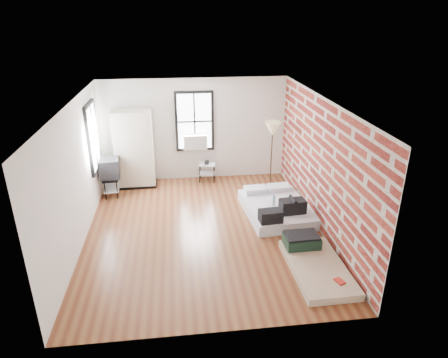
{
  "coord_description": "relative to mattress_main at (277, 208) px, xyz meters",
  "views": [
    {
      "loc": [
        -0.49,
        -7.55,
        4.44
      ],
      "look_at": [
        0.47,
        0.3,
        1.06
      ],
      "focal_mm": 32.0,
      "sensor_mm": 36.0,
      "label": 1
    }
  ],
  "objects": [
    {
      "name": "wardrobe",
      "position": [
        -3.37,
        2.12,
        0.86
      ],
      "size": [
        1.05,
        0.61,
        2.07
      ],
      "rotation": [
        0.0,
        0.0,
        0.01
      ],
      "color": "black",
      "rests_on": "ground"
    },
    {
      "name": "mattress_main",
      "position": [
        0.0,
        0.0,
        0.0
      ],
      "size": [
        1.57,
        2.03,
        0.62
      ],
      "rotation": [
        0.0,
        0.0,
        0.08
      ],
      "color": "silver",
      "rests_on": "ground"
    },
    {
      "name": "room_shell",
      "position": [
        -1.52,
        -0.17,
        1.57
      ],
      "size": [
        5.02,
        6.02,
        2.8
      ],
      "color": "silver",
      "rests_on": "ground"
    },
    {
      "name": "floor_lamp",
      "position": [
        0.14,
        1.3,
        1.45
      ],
      "size": [
        0.4,
        0.4,
        1.87
      ],
      "color": "#2E210F",
      "rests_on": "ground"
    },
    {
      "name": "mattress_bare",
      "position": [
        0.18,
        -2.1,
        -0.05
      ],
      "size": [
        0.99,
        1.84,
        0.39
      ],
      "rotation": [
        0.0,
        0.0,
        0.02
      ],
      "color": "tan",
      "rests_on": "ground"
    },
    {
      "name": "side_table",
      "position": [
        -1.45,
        2.19,
        0.22
      ],
      "size": [
        0.5,
        0.43,
        0.59
      ],
      "rotation": [
        0.0,
        0.0,
        -0.16
      ],
      "color": "black",
      "rests_on": "ground"
    },
    {
      "name": "ground",
      "position": [
        -1.75,
        -0.53,
        -0.17
      ],
      "size": [
        6.0,
        6.0,
        0.0
      ],
      "primitive_type": "plane",
      "color": "#562916",
      "rests_on": "ground"
    },
    {
      "name": "tv_stand",
      "position": [
        -3.96,
        1.58,
        0.54
      ],
      "size": [
        0.54,
        0.73,
        0.99
      ],
      "rotation": [
        0.0,
        0.0,
        0.08
      ],
      "color": "black",
      "rests_on": "ground"
    }
  ]
}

